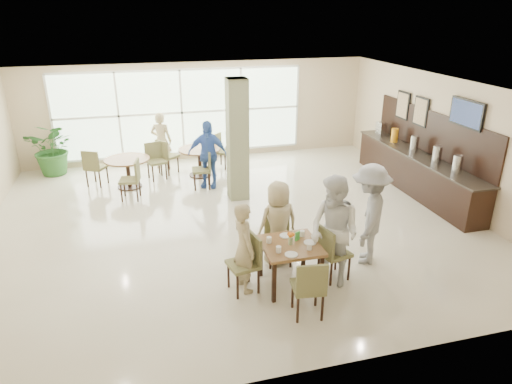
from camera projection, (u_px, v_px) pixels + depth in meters
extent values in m
plane|color=beige|center=(233.00, 220.00, 9.74)|extent=(10.00, 10.00, 0.00)
plane|color=white|center=(230.00, 87.00, 8.68)|extent=(10.00, 10.00, 0.00)
plane|color=beige|center=(199.00, 111.00, 13.23)|extent=(10.00, 0.00, 10.00)
plane|color=beige|center=(313.00, 275.00, 5.18)|extent=(10.00, 0.00, 10.00)
plane|color=beige|center=(446.00, 140.00, 10.40)|extent=(0.00, 9.00, 9.00)
plane|color=silver|center=(182.00, 113.00, 13.09)|extent=(7.00, 0.00, 7.00)
cube|color=#6D724F|center=(237.00, 140.00, 10.38)|extent=(0.45, 0.45, 2.80)
cube|color=brown|center=(290.00, 246.00, 7.21)|extent=(0.91, 0.91, 0.05)
cube|color=black|center=(274.00, 282.00, 6.92)|extent=(0.06, 0.06, 0.70)
cube|color=black|center=(321.00, 275.00, 7.10)|extent=(0.06, 0.06, 0.70)
cube|color=black|center=(261.00, 257.00, 7.60)|extent=(0.06, 0.06, 0.70)
cube|color=black|center=(304.00, 252.00, 7.79)|extent=(0.06, 0.06, 0.70)
cylinder|color=brown|center=(127.00, 159.00, 11.24)|extent=(1.10, 1.10, 0.04)
cylinder|color=black|center=(129.00, 174.00, 11.39)|extent=(0.10, 0.10, 0.71)
cylinder|color=black|center=(130.00, 186.00, 11.51)|extent=(0.60, 0.60, 0.03)
cylinder|color=brown|center=(199.00, 149.00, 12.03)|extent=(1.10, 1.10, 0.04)
cylinder|color=black|center=(200.00, 163.00, 12.17)|extent=(0.10, 0.10, 0.71)
cylinder|color=black|center=(200.00, 175.00, 12.30)|extent=(0.60, 0.60, 0.03)
cylinder|color=white|center=(279.00, 249.00, 6.95)|extent=(0.08, 0.08, 0.10)
cylinder|color=white|center=(309.00, 247.00, 7.03)|extent=(0.08, 0.08, 0.10)
cylinder|color=white|center=(269.00, 240.00, 7.23)|extent=(0.08, 0.08, 0.10)
cylinder|color=white|center=(302.00, 233.00, 7.43)|extent=(0.08, 0.08, 0.10)
cylinder|color=white|center=(291.00, 255.00, 6.89)|extent=(0.20, 0.20, 0.01)
cylinder|color=white|center=(286.00, 236.00, 7.46)|extent=(0.20, 0.20, 0.01)
cylinder|color=white|center=(310.00, 242.00, 7.24)|extent=(0.20, 0.20, 0.01)
cylinder|color=#99B27F|center=(291.00, 241.00, 7.18)|extent=(0.07, 0.07, 0.12)
sphere|color=orange|center=(293.00, 234.00, 7.14)|extent=(0.07, 0.07, 0.07)
sphere|color=orange|center=(289.00, 234.00, 7.16)|extent=(0.07, 0.07, 0.07)
sphere|color=orange|center=(290.00, 236.00, 7.11)|extent=(0.07, 0.07, 0.07)
cube|color=green|center=(297.00, 236.00, 7.30)|extent=(0.10, 0.07, 0.15)
cube|color=black|center=(415.00, 173.00, 11.13)|extent=(0.60, 4.60, 0.90)
cube|color=black|center=(418.00, 155.00, 10.95)|extent=(0.64, 4.70, 0.04)
cube|color=black|center=(432.00, 133.00, 10.82)|extent=(0.04, 4.60, 1.00)
cylinder|color=silver|center=(457.00, 164.00, 9.61)|extent=(0.20, 0.20, 0.40)
cylinder|color=silver|center=(437.00, 155.00, 10.24)|extent=(0.20, 0.20, 0.40)
cylinder|color=silver|center=(414.00, 144.00, 11.04)|extent=(0.20, 0.20, 0.40)
cylinder|color=orange|center=(395.00, 135.00, 11.86)|extent=(0.18, 0.18, 0.36)
cube|color=silver|center=(381.00, 129.00, 12.48)|extent=(0.18, 0.30, 0.36)
cube|color=black|center=(467.00, 113.00, 9.56)|extent=(0.06, 1.00, 0.58)
cube|color=#7F99CC|center=(466.00, 113.00, 9.56)|extent=(0.01, 0.92, 0.50)
cube|color=black|center=(421.00, 112.00, 11.11)|extent=(0.04, 0.55, 0.70)
cube|color=brown|center=(420.00, 112.00, 11.10)|extent=(0.01, 0.47, 0.62)
cube|color=black|center=(403.00, 105.00, 11.82)|extent=(0.04, 0.55, 0.70)
cube|color=brown|center=(402.00, 105.00, 11.82)|extent=(0.01, 0.47, 0.62)
imported|color=#2B6126|center=(54.00, 148.00, 12.14)|extent=(1.65, 1.65, 1.44)
imported|color=tan|center=(244.00, 247.00, 7.11)|extent=(0.44, 0.59, 1.49)
imported|color=tan|center=(278.00, 223.00, 7.90)|extent=(0.79, 0.50, 1.51)
imported|color=white|center=(334.00, 231.00, 7.24)|extent=(1.00, 1.10, 1.84)
imported|color=#959598|center=(369.00, 214.00, 7.87)|extent=(1.19, 1.34, 1.81)
imported|color=#4067C0|center=(208.00, 154.00, 11.24)|extent=(1.13, 0.88, 1.69)
imported|color=white|center=(235.00, 142.00, 12.11)|extent=(1.02, 1.77, 1.79)
imported|color=tan|center=(161.00, 141.00, 12.55)|extent=(0.68, 0.57, 1.59)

